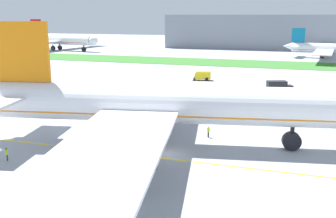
# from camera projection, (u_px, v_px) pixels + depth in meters

# --- Properties ---
(ground_plane) EXTENTS (600.00, 600.00, 0.00)m
(ground_plane) POSITION_uv_depth(u_px,v_px,m) (167.00, 154.00, 50.84)
(ground_plane) COLOR #9399A0
(ground_plane) RESTS_ON ground
(apron_taxi_line) EXTENTS (280.00, 0.36, 0.01)m
(apron_taxi_line) POSITION_uv_depth(u_px,v_px,m) (163.00, 158.00, 49.34)
(apron_taxi_line) COLOR yellow
(apron_taxi_line) RESTS_ON ground
(grass_median_strip) EXTENTS (320.00, 24.00, 0.10)m
(grass_median_strip) POSITION_uv_depth(u_px,v_px,m) (252.00, 64.00, 145.87)
(grass_median_strip) COLOR #38722D
(grass_median_strip) RESTS_ON ground
(airliner_foreground) EXTENTS (55.46, 89.86, 16.86)m
(airliner_foreground) POSITION_uv_depth(u_px,v_px,m) (154.00, 105.00, 53.42)
(airliner_foreground) COLOR white
(airliner_foreground) RESTS_ON ground
(ground_crew_wingwalker_port) EXTENTS (0.46, 0.50, 1.69)m
(ground_crew_wingwalker_port) POSITION_uv_depth(u_px,v_px,m) (7.00, 153.00, 48.32)
(ground_crew_wingwalker_port) COLOR black
(ground_crew_wingwalker_port) RESTS_ON ground
(ground_crew_marshaller_front) EXTENTS (0.49, 0.51, 1.72)m
(ground_crew_marshaller_front) POSITION_uv_depth(u_px,v_px,m) (208.00, 131.00, 57.62)
(ground_crew_marshaller_front) COLOR black
(ground_crew_marshaller_front) RESTS_ON ground
(service_truck_baggage_loader) EXTENTS (6.09, 3.93, 3.14)m
(service_truck_baggage_loader) POSITION_uv_depth(u_px,v_px,m) (279.00, 87.00, 88.87)
(service_truck_baggage_loader) COLOR black
(service_truck_baggage_loader) RESTS_ON ground
(service_truck_fuel_bowser) EXTENTS (5.14, 2.92, 2.61)m
(service_truck_fuel_bowser) POSITION_uv_depth(u_px,v_px,m) (317.00, 99.00, 77.75)
(service_truck_fuel_bowser) COLOR yellow
(service_truck_fuel_bowser) RESTS_ON ground
(service_truck_catering_van) EXTENTS (5.87, 3.43, 2.47)m
(service_truck_catering_van) POSITION_uv_depth(u_px,v_px,m) (201.00, 75.00, 108.76)
(service_truck_catering_van) COLOR yellow
(service_truck_catering_van) RESTS_ON ground
(parked_airliner_far_left) EXTENTS (46.97, 74.81, 15.72)m
(parked_airliner_far_left) POSITION_uv_depth(u_px,v_px,m) (59.00, 40.00, 201.19)
(parked_airliner_far_left) COLOR white
(parked_airliner_far_left) RESTS_ON ground
(parked_airliner_far_centre) EXTENTS (37.16, 59.05, 12.39)m
(parked_airliner_far_centre) POSITION_uv_depth(u_px,v_px,m) (328.00, 48.00, 163.64)
(parked_airliner_far_centre) COLOR white
(parked_airliner_far_centre) RESTS_ON ground
(terminal_building) EXTENTS (136.80, 20.00, 18.00)m
(terminal_building) POSITION_uv_depth(u_px,v_px,m) (295.00, 32.00, 204.22)
(terminal_building) COLOR gray
(terminal_building) RESTS_ON ground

